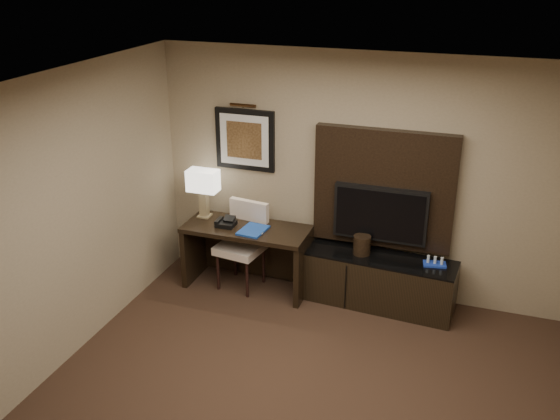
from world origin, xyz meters
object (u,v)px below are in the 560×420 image
at_px(tv, 380,214).
at_px(desk_chair, 240,247).
at_px(credenza, 376,281).
at_px(ice_bucket, 362,245).
at_px(table_lamp, 204,192).
at_px(desk_phone, 226,222).
at_px(desk, 247,257).
at_px(minibar_tray, 435,261).

height_order(tv, desk_chair, tv).
height_order(credenza, ice_bucket, ice_bucket).
height_order(credenza, desk_chair, desk_chair).
xyz_separation_m(table_lamp, desk_phone, (0.34, -0.16, -0.25)).
relative_size(desk, table_lamp, 2.33).
xyz_separation_m(desk_chair, ice_bucket, (1.37, 0.12, 0.19)).
bearing_deg(minibar_tray, tv, 167.87).
relative_size(table_lamp, minibar_tray, 2.59).
xyz_separation_m(desk, desk_chair, (-0.08, -0.01, 0.12)).
bearing_deg(desk_chair, table_lamp, 173.81).
bearing_deg(desk, desk_phone, -168.48).
bearing_deg(desk, tv, 9.36).
distance_m(desk_chair, desk_phone, 0.34).
distance_m(desk_chair, minibar_tray, 2.15).
bearing_deg(tv, desk, -170.60).
bearing_deg(desk_phone, credenza, 2.78).
height_order(credenza, desk_phone, desk_phone).
distance_m(credenza, desk_chair, 1.56).
bearing_deg(credenza, table_lamp, -176.72).
relative_size(desk_chair, minibar_tray, 4.28).
relative_size(desk_chair, table_lamp, 1.65).
bearing_deg(tv, credenza, -81.27).
bearing_deg(tv, desk_chair, -170.76).
distance_m(desk_phone, minibar_tray, 2.31).
xyz_separation_m(tv, ice_bucket, (-0.16, -0.12, -0.33)).
xyz_separation_m(desk, desk_phone, (-0.23, -0.05, 0.43)).
distance_m(tv, ice_bucket, 0.39).
distance_m(desk, credenza, 1.48).
xyz_separation_m(desk, minibar_tray, (2.07, 0.11, 0.25)).
xyz_separation_m(credenza, desk_chair, (-1.55, -0.11, 0.21)).
bearing_deg(desk, minibar_tray, 2.89).
relative_size(credenza, minibar_tray, 7.23).
xyz_separation_m(ice_bucket, minibar_tray, (0.78, -0.01, -0.06)).
xyz_separation_m(desk, credenza, (1.47, 0.10, -0.09)).
bearing_deg(table_lamp, credenza, -0.47).
bearing_deg(desk_phone, desk_chair, 12.09).
distance_m(desk, desk_chair, 0.15).
relative_size(desk, credenza, 0.83).
bearing_deg(table_lamp, desk_chair, -14.20).
bearing_deg(ice_bucket, table_lamp, 179.95).
bearing_deg(table_lamp, tv, 3.49).
bearing_deg(desk_chair, minibar_tray, 11.06).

